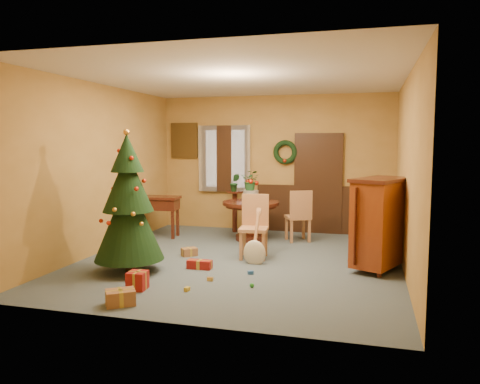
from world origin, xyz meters
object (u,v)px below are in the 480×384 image
(chair_near, at_px, (254,224))
(writing_desk, at_px, (156,206))
(christmas_tree, at_px, (128,205))
(sideboard, at_px, (380,221))
(dining_table, at_px, (251,213))

(chair_near, distance_m, writing_desk, 2.57)
(chair_near, height_order, christmas_tree, christmas_tree)
(chair_near, distance_m, sideboard, 2.01)
(chair_near, height_order, writing_desk, chair_near)
(sideboard, bearing_deg, dining_table, 146.70)
(christmas_tree, height_order, writing_desk, christmas_tree)
(dining_table, bearing_deg, christmas_tree, -113.86)
(chair_near, height_order, sideboard, sideboard)
(christmas_tree, xyz_separation_m, sideboard, (3.56, 1.10, -0.25))
(dining_table, xyz_separation_m, writing_desk, (-1.92, -0.20, 0.09))
(dining_table, bearing_deg, sideboard, -33.30)
(dining_table, distance_m, chair_near, 1.37)
(dining_table, xyz_separation_m, chair_near, (0.39, -1.32, 0.03))
(chair_near, xyz_separation_m, christmas_tree, (-1.57, -1.35, 0.43))
(dining_table, distance_m, sideboard, 2.86)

